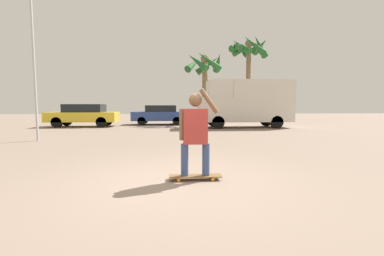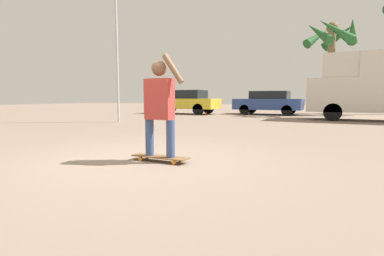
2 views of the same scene
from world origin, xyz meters
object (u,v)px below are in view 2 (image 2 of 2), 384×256
Objects in this scene: skateboard at (160,157)px; person_skateboarder at (159,102)px; parked_car_yellow at (184,101)px; palm_tree_center_background at (332,40)px; camper_van at (384,84)px; flagpole at (117,25)px; parked_car_blue at (269,102)px.

skateboard is 0.60× the size of person_skateboarder.
person_skateboarder is 0.37× the size of parked_car_yellow.
person_skateboarder is 0.31× the size of palm_tree_center_background.
palm_tree_center_background reaches higher than camper_van.
skateboard is 0.17× the size of camper_van.
skateboard is 0.14× the size of flagpole.
flagpole is (-4.44, -8.63, 3.25)m from parked_car_blue.
flagpole reaches higher than parked_car_blue.
person_skateboarder is at bearing -63.83° from parked_car_yellow.
palm_tree_center_background is at bearing 12.13° from parked_car_yellow.
camper_van is at bearing 69.55° from skateboard.
parked_car_blue is (-1.34, 14.55, -0.22)m from person_skateboarder.
flagpole is at bearing 134.30° from skateboard.
person_skateboarder is at bearing -97.92° from palm_tree_center_background.
parked_car_blue is 5.27m from parked_car_yellow.
camper_van is 10.79m from parked_car_yellow.
person_skateboarder is 0.23× the size of flagpole.
flagpole is at bearing 134.30° from person_skateboarder.
flagpole is (-5.78, 5.92, 3.04)m from person_skateboarder.
skateboard is at bearing -0.00° from person_skateboarder.
skateboard is 12.41m from camper_van.
palm_tree_center_background is (2.05, 14.75, 4.15)m from skateboard.
parked_car_yellow is at bearing 94.76° from flagpole.
skateboard is 0.22× the size of parked_car_yellow.
flagpole is at bearing -117.22° from parked_car_blue.
parked_car_yellow is (-6.36, 12.94, -0.17)m from person_skateboarder.
person_skateboarder is 8.81m from flagpole.
skateboard is 0.25× the size of parked_car_blue.
palm_tree_center_background is at bearing 82.08° from person_skateboarder.
skateboard is 9.16m from flagpole.
palm_tree_center_background is (-2.25, 3.22, 2.59)m from camper_van.
camper_van is 1.47× the size of parked_car_blue.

